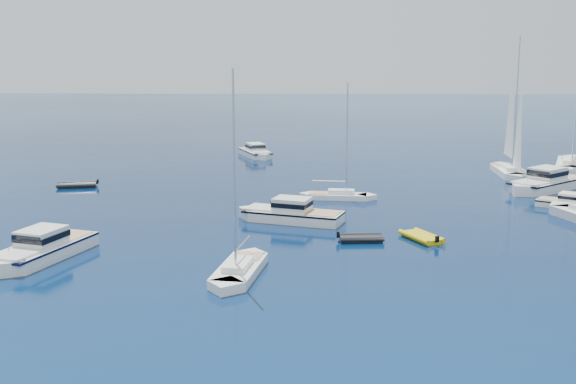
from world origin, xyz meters
The scene contains 13 objects.
ground centered at (0.00, 0.00, 0.00)m, with size 400.00×400.00×0.00m, color navy.
motor_cruiser_left centered at (-14.82, 13.08, 0.00)m, with size 3.12×10.20×2.68m, color silver, non-canonical shape.
motor_cruiser_centre centered at (1.75, 24.73, 0.00)m, with size 2.96×9.67×2.54m, color silver, non-canonical shape.
motor_cruiser_far_r centered at (26.90, 30.34, 0.00)m, with size 2.09×6.84×1.80m, color white, non-canonical shape.
motor_cruiser_distant centered at (27.19, 39.10, 0.00)m, with size 3.44×11.24×2.95m, color silver, non-canonical shape.
motor_cruiser_horizon centered at (-3.90, 61.66, 0.00)m, with size 2.62×8.55×2.24m, color white, non-canonical shape.
sailboat_fore centered at (-1.01, 9.99, 0.00)m, with size 2.37×9.12×13.41m, color white, non-canonical shape.
sailboat_centre centered at (6.04, 34.02, 0.00)m, with size 2.01×7.73×11.36m, color white, non-canonical shape.
sailboat_sails_r centered at (26.01, 48.23, 0.00)m, with size 2.83×10.89×16.01m, color white, non-canonical shape.
sailboat_sails_far centered at (34.62, 52.92, 0.00)m, with size 3.42×13.14×19.31m, color white, non-canonical shape.
tender_yellow centered at (11.77, 19.06, 0.00)m, with size 2.12×3.90×0.95m, color gold, non-canonical shape.
tender_grey_near centered at (7.22, 18.54, 0.00)m, with size 1.91×3.44×0.95m, color black, non-canonical shape.
tender_grey_far centered at (-20.73, 39.25, 0.00)m, with size 2.25×4.19×0.95m, color black, non-canonical shape.
Camera 1 is at (3.49, -33.94, 14.00)m, focal length 45.40 mm.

